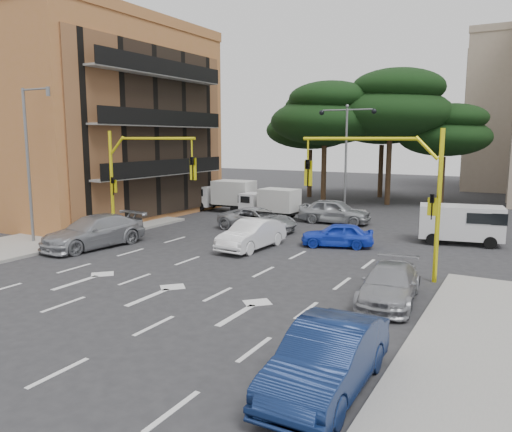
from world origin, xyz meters
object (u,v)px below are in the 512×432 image
(car_silver_cross_b, at_px, (335,211))
(car_silver_parked, at_px, (390,284))
(signal_mast_left, at_px, (136,171))
(street_lamp_center, at_px, (346,141))
(car_silver_cross_a, at_px, (258,219))
(car_navy_parked, at_px, (327,358))
(car_blue_compact, at_px, (337,235))
(car_white_hatch, at_px, (252,235))
(street_lamp_left, at_px, (30,155))
(van_white, at_px, (461,224))
(signal_mast_right, at_px, (393,182))
(box_truck_a, at_px, (224,196))
(car_silver_wagon, at_px, (94,232))
(box_truck_b, at_px, (270,203))

(car_silver_cross_b, height_order, car_silver_parked, car_silver_cross_b)
(signal_mast_left, bearing_deg, car_silver_parked, -12.82)
(street_lamp_center, height_order, car_silver_parked, street_lamp_center)
(car_silver_cross_a, bearing_deg, car_navy_parked, -140.99)
(signal_mast_left, relative_size, car_silver_cross_b, 1.26)
(car_blue_compact, distance_m, car_navy_parked, 15.22)
(car_white_hatch, xyz_separation_m, car_navy_parked, (8.64, -11.76, 0.03))
(street_lamp_left, xyz_separation_m, van_white, (19.79, 11.18, -3.67))
(signal_mast_right, relative_size, signal_mast_left, 1.00)
(car_navy_parked, xyz_separation_m, van_white, (0.50, 18.31, 0.28))
(car_silver_cross_b, relative_size, car_silver_parked, 1.07)
(signal_mast_right, distance_m, box_truck_a, 20.03)
(car_blue_compact, height_order, car_silver_wagon, car_silver_wagon)
(car_white_hatch, height_order, box_truck_a, box_truck_a)
(car_white_hatch, distance_m, car_navy_parked, 14.59)
(signal_mast_left, bearing_deg, car_white_hatch, 14.86)
(street_lamp_left, relative_size, car_navy_parked, 1.70)
(car_silver_cross_a, bearing_deg, street_lamp_center, -14.35)
(car_silver_cross_a, relative_size, car_silver_cross_b, 1.05)
(signal_mast_right, height_order, car_silver_wagon, signal_mast_right)
(car_blue_compact, distance_m, box_truck_b, 9.98)
(signal_mast_right, distance_m, signal_mast_left, 13.61)
(car_navy_parked, bearing_deg, box_truck_a, 126.95)
(car_silver_parked, bearing_deg, van_white, 79.75)
(car_blue_compact, bearing_deg, car_silver_parked, 13.54)
(street_lamp_left, height_order, box_truck_a, street_lamp_left)
(car_blue_compact, bearing_deg, van_white, 107.43)
(car_silver_wagon, height_order, car_silver_cross_b, car_silver_wagon)
(car_blue_compact, bearing_deg, box_truck_a, -140.97)
(car_blue_compact, distance_m, car_silver_parked, 8.87)
(car_blue_compact, height_order, van_white, van_white)
(street_lamp_left, xyz_separation_m, car_silver_wagon, (3.29, 0.97, -3.90))
(car_silver_wagon, distance_m, car_silver_cross_b, 15.48)
(street_lamp_center, height_order, car_silver_cross_a, street_lamp_center)
(car_silver_cross_a, xyz_separation_m, box_truck_b, (-1.63, 4.66, 0.36))
(car_blue_compact, xyz_separation_m, car_silver_wagon, (-11.01, -6.27, 0.19))
(street_lamp_center, bearing_deg, car_silver_parked, -66.12)
(box_truck_a, relative_size, box_truck_b, 1.14)
(box_truck_a, bearing_deg, signal_mast_left, -173.35)
(signal_mast_right, distance_m, car_silver_parked, 4.70)
(car_silver_parked, bearing_deg, car_silver_wagon, 169.29)
(street_lamp_center, bearing_deg, box_truck_b, -144.90)
(car_silver_cross_a, bearing_deg, car_silver_parked, -126.74)
(street_lamp_left, bearing_deg, van_white, 29.46)
(car_white_hatch, height_order, car_silver_cross_a, car_white_hatch)
(car_silver_cross_b, bearing_deg, signal_mast_right, -153.23)
(signal_mast_right, xyz_separation_m, car_silver_cross_a, (-9.62, 6.23, -3.19))
(signal_mast_right, relative_size, box_truck_b, 1.40)
(signal_mast_left, distance_m, car_silver_parked, 15.18)
(signal_mast_right, relative_size, car_navy_parked, 1.28)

